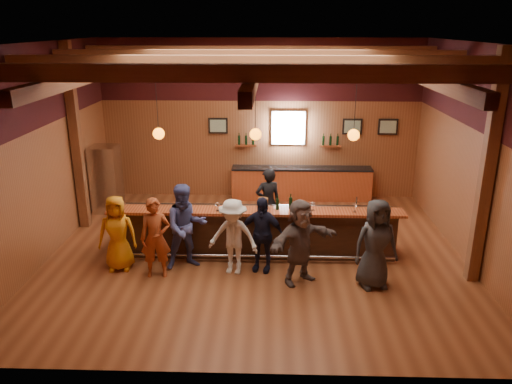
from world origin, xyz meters
TOP-DOWN VIEW (x-y plane):
  - room at (0.00, 0.06)m, footprint 9.04×9.00m
  - bar_counter at (0.02, 0.15)m, footprint 6.30×1.07m
  - back_bar_cabinet at (1.20, 3.72)m, footprint 4.00×0.52m
  - window at (0.80, 3.95)m, footprint 0.95×0.09m
  - framed_pictures at (1.67, 3.94)m, footprint 5.35×0.05m
  - wine_shelves at (0.80, 3.88)m, footprint 3.00×0.18m
  - pendant_lights at (0.00, 0.00)m, footprint 4.24×0.24m
  - stainless_fridge at (-4.10, 2.60)m, footprint 0.70×0.70m
  - customer_orange at (-2.80, -0.77)m, footprint 0.82×0.58m
  - customer_redvest at (-1.95, -1.05)m, footprint 0.65×0.47m
  - customer_denim at (-1.41, -0.65)m, footprint 1.06×0.95m
  - customer_white at (-0.42, -0.88)m, footprint 1.13×0.80m
  - customer_navy at (0.15, -0.73)m, footprint 1.00×0.60m
  - customer_brown at (0.90, -1.21)m, footprint 1.58×1.33m
  - customer_dark at (2.33, -1.33)m, footprint 0.97×0.73m
  - bartender at (0.26, 1.08)m, footprint 0.69×0.55m
  - ice_bucket at (0.16, -0.11)m, footprint 0.22×0.22m
  - bottle_a at (0.47, -0.13)m, footprint 0.07×0.07m
  - bottle_b at (0.75, -0.09)m, footprint 0.07×0.07m
  - glass_a at (-2.81, -0.26)m, footprint 0.09×0.09m
  - glass_b at (-2.17, -0.27)m, footprint 0.07×0.07m
  - glass_c at (-1.45, -0.15)m, footprint 0.09×0.09m
  - glass_d at (-0.80, -0.25)m, footprint 0.08×0.08m
  - glass_e at (-0.61, -0.21)m, footprint 0.08×0.08m
  - glass_f at (0.96, -0.20)m, footprint 0.08×0.08m
  - glass_g at (1.22, -0.16)m, footprint 0.09×0.09m
  - glass_h at (2.09, -0.22)m, footprint 0.08×0.08m

SIDE VIEW (x-z plane):
  - back_bar_cabinet at x=1.20m, z-range 0.00..0.95m
  - bar_counter at x=0.02m, z-range -0.03..1.08m
  - customer_white at x=-0.42m, z-range 0.00..1.58m
  - customer_orange at x=-2.80m, z-range 0.00..1.59m
  - customer_navy at x=0.15m, z-range 0.00..1.59m
  - customer_redvest at x=-1.95m, z-range 0.00..1.65m
  - bartender at x=0.26m, z-range 0.00..1.66m
  - customer_brown at x=0.90m, z-range 0.00..1.71m
  - customer_dark at x=2.33m, z-range 0.00..1.77m
  - stainless_fridge at x=-4.10m, z-range 0.00..1.80m
  - customer_denim at x=-1.41m, z-range 0.00..1.81m
  - ice_bucket at x=0.16m, z-range 1.11..1.35m
  - glass_b at x=-2.17m, z-range 1.15..1.31m
  - bottle_a at x=0.47m, z-range 1.08..1.39m
  - glass_e at x=-0.61m, z-range 1.15..1.33m
  - glass_d at x=-0.80m, z-range 1.15..1.33m
  - bottle_b at x=0.75m, z-range 1.07..1.41m
  - glass_h at x=2.09m, z-range 1.15..1.34m
  - glass_f at x=0.96m, z-range 1.15..1.34m
  - glass_g at x=1.22m, z-range 1.15..1.34m
  - glass_a at x=-2.81m, z-range 1.15..1.35m
  - glass_c at x=-1.45m, z-range 1.15..1.35m
  - wine_shelves at x=0.80m, z-range 1.47..1.77m
  - window at x=0.80m, z-range 1.57..2.52m
  - framed_pictures at x=1.67m, z-range 1.88..2.33m
  - pendant_lights at x=0.00m, z-range 2.02..3.39m
  - room at x=0.00m, z-range 0.95..5.47m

